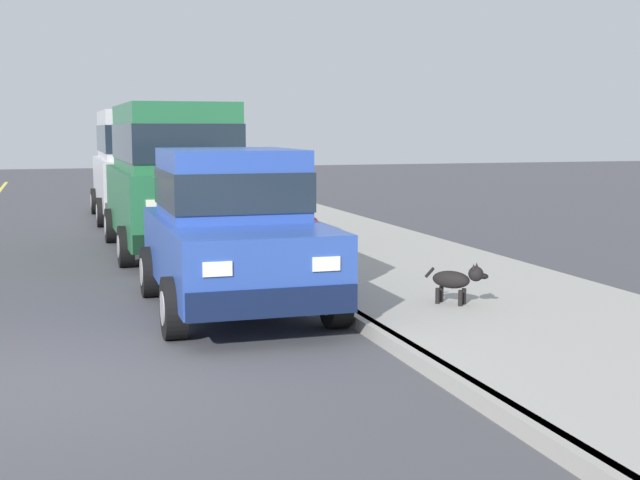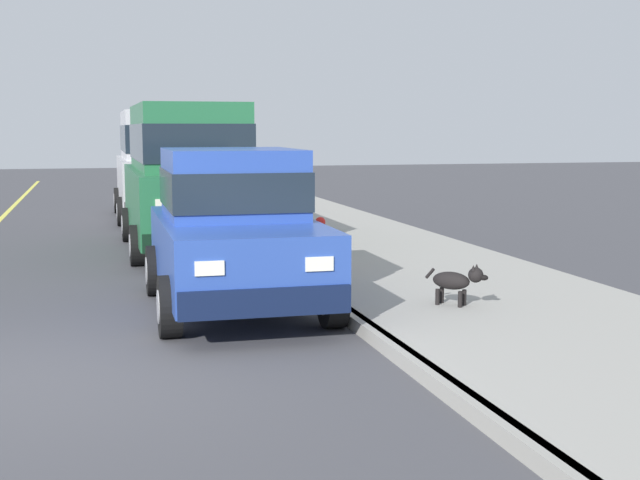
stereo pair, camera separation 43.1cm
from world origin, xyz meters
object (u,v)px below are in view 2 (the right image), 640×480
at_px(car_blue_hatchback, 234,227).
at_px(car_silver_van, 160,159).
at_px(fire_hydrant, 320,244).
at_px(car_green_van, 187,171).
at_px(dog_black, 457,280).

height_order(car_blue_hatchback, car_silver_van, car_silver_van).
bearing_deg(car_silver_van, fire_hydrant, -79.93).
bearing_deg(fire_hydrant, car_green_van, 115.91).
bearing_deg(car_blue_hatchback, dog_black, -26.48).
height_order(car_green_van, car_silver_van, same).
height_order(car_green_van, fire_hydrant, car_green_van).
bearing_deg(dog_black, fire_hydrant, 104.69).
height_order(car_blue_hatchback, car_green_van, car_green_van).
relative_size(car_blue_hatchback, dog_black, 6.54).
bearing_deg(car_green_van, car_blue_hatchback, -89.87).
bearing_deg(car_green_van, fire_hydrant, -64.09).
distance_m(car_blue_hatchback, car_silver_van, 10.67).
distance_m(car_blue_hatchback, dog_black, 2.65).
height_order(car_green_van, dog_black, car_green_van).
bearing_deg(car_green_van, dog_black, -69.32).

